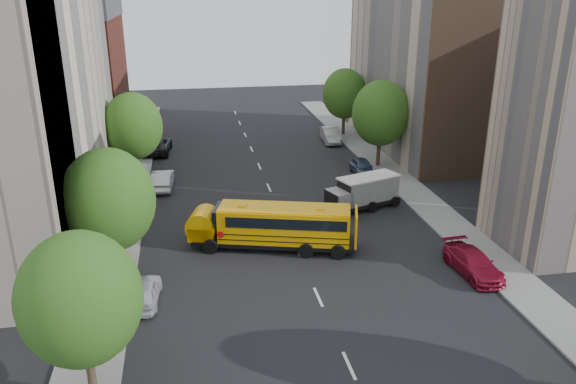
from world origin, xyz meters
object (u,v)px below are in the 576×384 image
object	(u,v)px
street_tree_4	(381,113)
street_tree_5	(344,94)
school_bus	(272,224)
parked_car_1	(162,179)
street_tree_1	(109,200)
parked_car_4	(362,167)
street_tree_0	(80,299)
safari_truck	(363,192)
parked_car_2	(157,145)
street_tree_2	(133,126)
parked_car_5	(331,135)
parked_car_0	(144,292)
parked_car_3	(473,263)

from	to	relation	value
street_tree_4	street_tree_5	bearing A→B (deg)	90.00
school_bus	parked_car_1	distance (m)	14.87
street_tree_1	parked_car_4	world-z (taller)	street_tree_1
school_bus	street_tree_0	bearing A→B (deg)	-110.93
street_tree_4	parked_car_4	bearing A→B (deg)	-136.17
safari_truck	parked_car_2	size ratio (longest dim) A/B	1.09
street_tree_4	parked_car_1	xyz separation A→B (m)	(-19.80, -2.48, -4.31)
street_tree_1	street_tree_4	bearing A→B (deg)	39.29
street_tree_5	school_bus	world-z (taller)	street_tree_5
street_tree_1	parked_car_1	bearing A→B (deg)	81.93
street_tree_1	school_bus	size ratio (longest dim) A/B	0.74
parked_car_2	street_tree_0	bearing A→B (deg)	93.04
street_tree_1	safari_truck	distance (m)	19.50
street_tree_0	parked_car_1	world-z (taller)	street_tree_0
street_tree_2	parked_car_2	xyz separation A→B (m)	(1.40, 8.52, -4.04)
street_tree_0	parked_car_5	bearing A→B (deg)	62.02
parked_car_0	parked_car_3	world-z (taller)	parked_car_3
parked_car_2	parked_car_3	world-z (taller)	parked_car_2
parked_car_0	parked_car_3	bearing A→B (deg)	-175.77
street_tree_0	street_tree_5	size ratio (longest dim) A/B	0.99
street_tree_4	parked_car_5	world-z (taller)	street_tree_4
street_tree_2	parked_car_0	world-z (taller)	street_tree_2
parked_car_0	parked_car_5	distance (m)	35.14
school_bus	parked_car_2	distance (m)	25.27
school_bus	street_tree_2	bearing A→B (deg)	137.73
parked_car_2	street_tree_1	bearing A→B (deg)	92.21
street_tree_2	safari_truck	xyz separation A→B (m)	(17.37, -9.90, -3.50)
street_tree_1	parked_car_1	distance (m)	16.22
street_tree_5	parked_car_4	bearing A→B (deg)	-98.86
street_tree_1	parked_car_4	bearing A→B (deg)	38.74
street_tree_4	parked_car_4	xyz separation A→B (m)	(-2.20, -2.11, -4.36)
street_tree_1	parked_car_0	bearing A→B (deg)	-59.40
school_bus	parked_car_2	size ratio (longest dim) A/B	1.87
parked_car_3	street_tree_4	bearing A→B (deg)	82.27
street_tree_5	school_bus	size ratio (longest dim) A/B	0.71
street_tree_1	school_bus	distance (m)	10.38
parked_car_4	street_tree_4	bearing A→B (deg)	46.17
street_tree_4	school_bus	size ratio (longest dim) A/B	0.76
parked_car_0	parked_car_5	world-z (taller)	parked_car_5
street_tree_2	parked_car_2	size ratio (longest dim) A/B	1.36
street_tree_0	street_tree_4	world-z (taller)	street_tree_4
safari_truck	parked_car_0	xyz separation A→B (m)	(-15.69, -10.95, -0.66)
street_tree_0	parked_car_4	distance (m)	32.83
street_tree_4	street_tree_2	bearing A→B (deg)	180.00
street_tree_5	parked_car_3	xyz separation A→B (m)	(-1.40, -33.03, -4.01)
parked_car_0	parked_car_3	xyz separation A→B (m)	(18.91, -0.18, 0.03)
parked_car_4	parked_car_2	bearing A→B (deg)	152.33
parked_car_1	school_bus	bearing A→B (deg)	123.36
street_tree_1	parked_car_2	distance (m)	26.88
street_tree_5	safari_truck	xyz separation A→B (m)	(-4.63, -21.90, -3.38)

